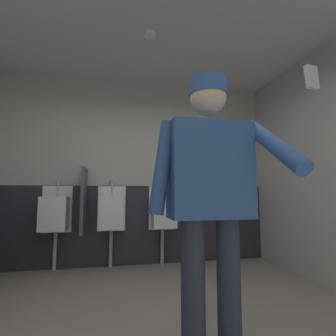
% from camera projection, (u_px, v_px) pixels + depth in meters
% --- Properties ---
extents(wall_back, '(4.72, 0.12, 2.79)m').
position_uv_depth(wall_back, '(135.00, 171.00, 3.94)').
color(wall_back, '#B2B2AD').
rests_on(wall_back, ground_plane).
extents(wainscot_band_back, '(4.12, 0.03, 1.16)m').
position_uv_depth(wainscot_band_back, '(135.00, 225.00, 3.78)').
color(wainscot_band_back, '#2D2833').
rests_on(wainscot_band_back, ground_plane).
extents(downlight_far, '(0.14, 0.14, 0.03)m').
position_uv_depth(downlight_far, '(150.00, 35.00, 2.77)').
color(downlight_far, white).
extents(urinal_left, '(0.40, 0.34, 1.24)m').
position_uv_depth(urinal_left, '(55.00, 213.00, 3.44)').
color(urinal_left, white).
rests_on(urinal_left, ground_plane).
extents(urinal_middle, '(0.40, 0.34, 1.24)m').
position_uv_depth(urinal_middle, '(111.00, 212.00, 3.59)').
color(urinal_middle, white).
rests_on(urinal_middle, ground_plane).
extents(urinal_right, '(0.40, 0.34, 1.24)m').
position_uv_depth(urinal_right, '(163.00, 212.00, 3.74)').
color(urinal_right, white).
rests_on(urinal_right, ground_plane).
extents(privacy_divider_panel, '(0.04, 0.40, 0.90)m').
position_uv_depth(privacy_divider_panel, '(84.00, 200.00, 3.46)').
color(privacy_divider_panel, '#4C4C51').
extents(person, '(0.71, 0.60, 1.75)m').
position_uv_depth(person, '(210.00, 191.00, 1.52)').
color(person, '#2D3342').
rests_on(person, ground_plane).
extents(cell_phone, '(0.06, 0.04, 0.11)m').
position_uv_depth(cell_phone, '(312.00, 77.00, 1.14)').
color(cell_phone, silver).
extents(soap_dispenser, '(0.10, 0.07, 0.18)m').
position_uv_depth(soap_dispenser, '(191.00, 175.00, 4.01)').
color(soap_dispenser, silver).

